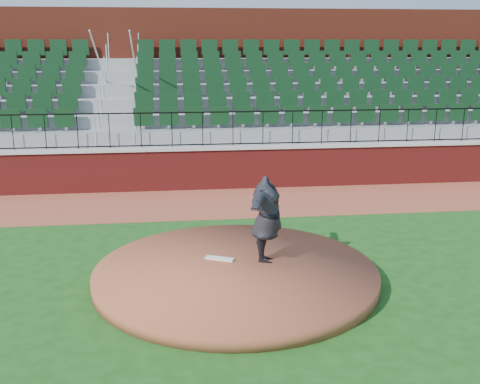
{
  "coord_description": "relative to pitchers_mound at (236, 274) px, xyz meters",
  "views": [
    {
      "loc": [
        -1.37,
        -9.96,
        4.3
      ],
      "look_at": [
        0.0,
        1.5,
        1.3
      ],
      "focal_mm": 43.45,
      "sensor_mm": 36.0,
      "label": 1
    }
  ],
  "objects": [
    {
      "name": "ground",
      "position": [
        0.26,
        0.02,
        -0.12
      ],
      "size": [
        90.0,
        90.0,
        0.0
      ],
      "primitive_type": "plane",
      "color": "#164814",
      "rests_on": "ground"
    },
    {
      "name": "warning_track",
      "position": [
        0.26,
        5.42,
        -0.12
      ],
      "size": [
        34.0,
        3.2,
        0.01
      ],
      "primitive_type": "cube",
      "color": "brown",
      "rests_on": "ground"
    },
    {
      "name": "field_wall",
      "position": [
        0.26,
        7.02,
        0.47
      ],
      "size": [
        34.0,
        0.35,
        1.2
      ],
      "primitive_type": "cube",
      "color": "maroon",
      "rests_on": "ground"
    },
    {
      "name": "wall_cap",
      "position": [
        0.26,
        7.02,
        1.12
      ],
      "size": [
        34.0,
        0.45,
        0.1
      ],
      "primitive_type": "cube",
      "color": "#B7B7B7",
      "rests_on": "field_wall"
    },
    {
      "name": "wall_railing",
      "position": [
        0.26,
        7.02,
        1.67
      ],
      "size": [
        34.0,
        0.05,
        1.0
      ],
      "primitive_type": null,
      "color": "black",
      "rests_on": "wall_cap"
    },
    {
      "name": "seating_stands",
      "position": [
        0.26,
        9.74,
        2.18
      ],
      "size": [
        34.0,
        5.1,
        4.6
      ],
      "primitive_type": null,
      "color": "gray",
      "rests_on": "ground"
    },
    {
      "name": "concourse_wall",
      "position": [
        0.26,
        12.54,
        2.62
      ],
      "size": [
        34.0,
        0.5,
        5.5
      ],
      "primitive_type": "cube",
      "color": "maroon",
      "rests_on": "ground"
    },
    {
      "name": "pitchers_mound",
      "position": [
        0.0,
        0.0,
        0.0
      ],
      "size": [
        5.23,
        5.23,
        0.25
      ],
      "primitive_type": "cylinder",
      "color": "brown",
      "rests_on": "ground"
    },
    {
      "name": "pitching_rubber",
      "position": [
        -0.26,
        0.46,
        0.14
      ],
      "size": [
        0.56,
        0.36,
        0.04
      ],
      "primitive_type": "cube",
      "rotation": [
        0.0,
        0.0,
        -0.43
      ],
      "color": "white",
      "rests_on": "pitchers_mound"
    },
    {
      "name": "pitcher",
      "position": [
        0.62,
        0.29,
        0.96
      ],
      "size": [
        1.13,
        2.11,
        1.66
      ],
      "primitive_type": "imported",
      "rotation": [
        0.0,
        0.0,
        1.27
      ],
      "color": "black",
      "rests_on": "pitchers_mound"
    }
  ]
}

